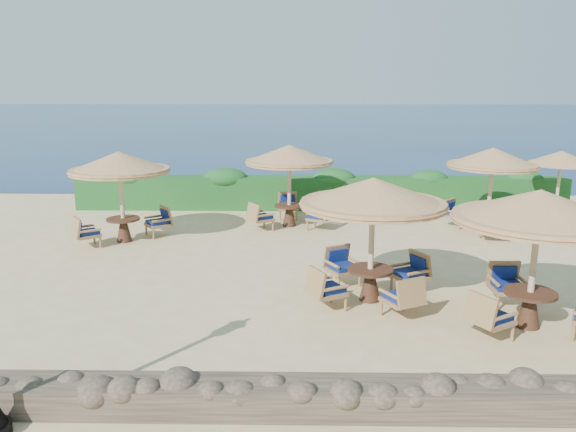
% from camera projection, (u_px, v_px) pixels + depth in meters
% --- Properties ---
extents(ground, '(120.00, 120.00, 0.00)m').
position_uv_depth(ground, '(331.00, 271.00, 13.91)').
color(ground, '#D3BC86').
rests_on(ground, ground).
extents(sea, '(160.00, 160.00, 0.00)m').
position_uv_depth(sea, '(304.00, 117.00, 82.08)').
color(sea, '#0B2049').
rests_on(sea, ground).
extents(hedge, '(18.00, 0.90, 1.20)m').
position_uv_depth(hedge, '(320.00, 193.00, 20.78)').
color(hedge, '#16461C').
rests_on(hedge, ground).
extents(stone_wall, '(15.00, 0.65, 0.44)m').
position_uv_depth(stone_wall, '(356.00, 398.00, 7.82)').
color(stone_wall, brown).
rests_on(stone_wall, ground).
extents(extra_parasol, '(2.30, 2.30, 2.41)m').
position_uv_depth(extra_parasol, '(561.00, 158.00, 18.35)').
color(extra_parasol, '#CEB491').
rests_on(extra_parasol, ground).
extents(cafe_set_0, '(3.05, 3.05, 2.65)m').
position_uv_depth(cafe_set_0, '(372.00, 214.00, 11.57)').
color(cafe_set_0, '#CEB491').
rests_on(cafe_set_0, ground).
extents(cafe_set_1, '(3.12, 3.12, 2.65)m').
position_uv_depth(cafe_set_1, '(537.00, 226.00, 10.23)').
color(cafe_set_1, '#CEB491').
rests_on(cafe_set_1, ground).
extents(cafe_set_2, '(2.87, 2.87, 2.65)m').
position_uv_depth(cafe_set_2, '(120.00, 173.00, 16.06)').
color(cafe_set_2, '#CEB491').
rests_on(cafe_set_2, ground).
extents(cafe_set_3, '(2.84, 2.84, 2.65)m').
position_uv_depth(cafe_set_3, '(289.00, 168.00, 17.92)').
color(cafe_set_3, '#CEB491').
rests_on(cafe_set_3, ground).
extents(cafe_set_4, '(2.80, 2.80, 2.65)m').
position_uv_depth(cafe_set_4, '(492.00, 172.00, 17.13)').
color(cafe_set_4, '#CEB491').
rests_on(cafe_set_4, ground).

